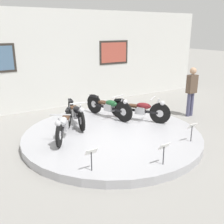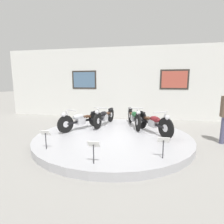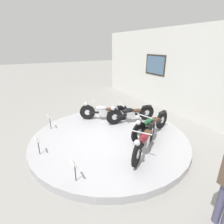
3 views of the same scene
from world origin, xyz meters
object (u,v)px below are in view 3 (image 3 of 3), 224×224
motorcycle_maroon (145,140)px  info_placard_front_left (50,119)px  motorcycle_black (130,113)px  motorcycle_green (151,124)px  info_placard_front_right (75,167)px  motorcycle_silver (103,111)px  info_placard_front_centre (38,142)px

motorcycle_maroon → info_placard_front_left: bearing=-144.0°
motorcycle_black → motorcycle_green: (1.19, 0.00, 0.02)m
motorcycle_black → info_placard_front_right: motorcycle_black is taller
motorcycle_silver → motorcycle_green: (1.90, 0.80, 0.02)m
info_placard_front_right → motorcycle_green: bearing=107.2°
motorcycle_black → motorcycle_green: size_ratio=1.00×
info_placard_front_left → info_placard_front_right: (2.93, 0.00, 0.00)m
motorcycle_black → motorcycle_maroon: (1.89, -0.79, 0.02)m
motorcycle_maroon → info_placard_front_centre: size_ratio=3.28×
motorcycle_black → motorcycle_green: bearing=0.2°
motorcycle_green → info_placard_front_right: motorcycle_green is taller
info_placard_front_left → info_placard_front_centre: same height
motorcycle_black → info_placard_front_left: 2.94m
motorcycle_maroon → motorcycle_green: bearing=131.5°
info_placard_front_left → info_placard_front_centre: (1.47, -0.57, 0.00)m
motorcycle_silver → motorcycle_black: size_ratio=0.87×
motorcycle_silver → motorcycle_green: motorcycle_green is taller
motorcycle_green → motorcycle_maroon: (0.70, -0.80, -0.00)m
motorcycle_green → motorcycle_maroon: bearing=-48.5°
motorcycle_silver → motorcycle_green: 2.06m
motorcycle_black → motorcycle_silver: bearing=-131.7°
motorcycle_green → motorcycle_silver: bearing=-157.1°
motorcycle_black → info_placard_front_right: bearing=-53.7°
info_placard_front_right → info_placard_front_left: bearing=180.0°
motorcycle_black → motorcycle_maroon: 2.05m
motorcycle_green → info_placard_front_left: 3.49m
motorcycle_green → info_placard_front_left: (-2.06, -2.81, -0.03)m
motorcycle_black → info_placard_front_right: (2.06, -2.81, -0.01)m
motorcycle_silver → info_placard_front_right: motorcycle_silver is taller
info_placard_front_centre → motorcycle_maroon: bearing=63.2°
motorcycle_green → info_placard_front_centre: bearing=-100.0°
info_placard_front_right → motorcycle_silver: bearing=144.0°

